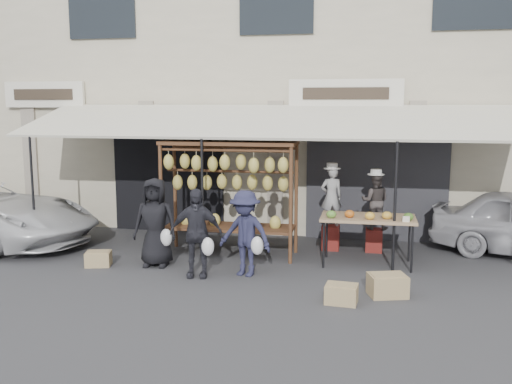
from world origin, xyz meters
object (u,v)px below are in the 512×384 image
Objects in this scene: banana_rack at (229,176)px; crate_near_a at (341,294)px; crate_near_b at (387,285)px; customer_right at (245,233)px; vendor_left at (331,197)px; produce_table at (368,219)px; crate_far at (98,259)px; vendor_right at (375,201)px; customer_mid at (196,233)px; customer_left at (155,222)px.

banana_rack is 5.58× the size of crate_near_a.
crate_near_a is at bearing -145.74° from crate_near_b.
vendor_left is at bearing 72.42° from customer_right.
crate_near_a is at bearing -99.60° from produce_table.
customer_right is at bearing 147.62° from crate_near_a.
crate_far is (-4.82, -1.01, -0.74)m from produce_table.
banana_rack is 2.15m from vendor_left.
produce_table reaches higher than crate_near_a.
vendor_left reaches higher than produce_table.
vendor_right is 3.03m from customer_right.
customer_right is 3.37× the size of crate_far.
banana_rack is 1.70× the size of customer_mid.
produce_table is 2.28m from crate_near_a.
crate_near_b is 5.18m from crate_far.
customer_left is (-3.79, -0.79, -0.06)m from produce_table.
customer_left is at bearing 11.97° from vendor_left.
crate_near_a is 0.82m from crate_near_b.
vendor_right is 3.32m from crate_near_a.
produce_table is at bearing 80.40° from crate_near_a.
produce_table is at bearing 100.86° from crate_near_b.
customer_mid is at bearing 42.60° from vendor_right.
produce_table is 3.87m from customer_left.
vendor_right is (2.78, 0.85, -0.55)m from banana_rack.
customer_mid is (-0.22, -1.46, -0.81)m from banana_rack.
vendor_left is 0.79× the size of customer_mid.
vendor_left reaches higher than customer_right.
produce_table is 1.84m from crate_near_b.
crate_near_a is (0.38, -3.15, -0.95)m from vendor_left.
customer_left reaches higher than crate_near_a.
produce_table is 3.14m from customer_mid.
banana_rack is at bearing 5.05° from vendor_left.
banana_rack is 2.96m from vendor_right.
vendor_left is 2.16× the size of crate_near_b.
banana_rack reaches higher than crate_far.
banana_rack reaches higher than customer_left.
crate_near_a reaches higher than crate_far.
vendor_left is 0.87m from vendor_right.
vendor_right is at bearing 161.73° from vendor_left.
banana_rack is 4.66× the size of crate_near_b.
banana_rack reaches higher than crate_near_a.
vendor_right is 2.84m from crate_near_b.
vendor_right is (0.13, 1.03, 0.16)m from produce_table.
vendor_left is 0.81× the size of customer_right.
crate_near_a is 0.83× the size of crate_near_b.
customer_left is (-1.14, -0.97, -0.76)m from banana_rack.
vendor_right reaches higher than crate_near_a.
customer_left is at bearing 167.93° from crate_near_b.
customer_left is 3.48× the size of crate_near_a.
banana_rack is 3.77m from crate_near_b.
customer_left is 3.74m from crate_near_a.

